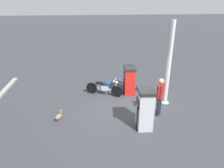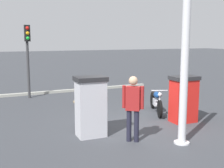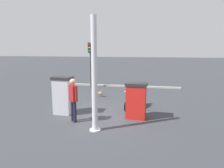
{
  "view_description": "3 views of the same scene",
  "coord_description": "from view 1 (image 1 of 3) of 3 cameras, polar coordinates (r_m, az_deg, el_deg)",
  "views": [
    {
      "loc": [
        1.73,
        8.24,
        4.77
      ],
      "look_at": [
        0.78,
        -0.41,
        1.07
      ],
      "focal_mm": 32.28,
      "sensor_mm": 36.0,
      "label": 1
    },
    {
      "loc": [
        -7.46,
        4.44,
        2.66
      ],
      "look_at": [
        1.26,
        0.21,
        1.15
      ],
      "focal_mm": 46.12,
      "sensor_mm": 36.0,
      "label": 2
    },
    {
      "loc": [
        -8.41,
        -2.17,
        2.88
      ],
      "look_at": [
        0.53,
        -0.44,
        1.27
      ],
      "focal_mm": 32.42,
      "sensor_mm": 36.0,
      "label": 3
    }
  ],
  "objects": [
    {
      "name": "motorcycle_near_pump",
      "position": [
        10.66,
        -2.12,
        -0.94
      ],
      "size": [
        1.89,
        0.96,
        0.95
      ],
      "color": "black",
      "rests_on": "ground"
    },
    {
      "name": "canopy_support_pole",
      "position": [
        9.68,
        15.76,
        4.9
      ],
      "size": [
        0.4,
        0.4,
        3.96
      ],
      "color": "silver",
      "rests_on": "ground"
    },
    {
      "name": "attendant_person",
      "position": [
        8.84,
        13.47,
        -2.91
      ],
      "size": [
        0.44,
        0.49,
        1.73
      ],
      "color": "#1E1E2D",
      "rests_on": "ground"
    },
    {
      "name": "ground_plane",
      "position": [
        9.68,
        4.89,
        -6.62
      ],
      "size": [
        120.0,
        120.0,
        0.0
      ],
      "primitive_type": "plane",
      "color": "#383A3F"
    },
    {
      "name": "wandering_duck",
      "position": [
        8.84,
        -14.86,
        -8.84
      ],
      "size": [
        0.35,
        0.42,
        0.45
      ],
      "color": "#847051",
      "rests_on": "ground"
    },
    {
      "name": "fuel_pump_near",
      "position": [
        10.82,
        4.88,
        1.18
      ],
      "size": [
        0.67,
        0.9,
        1.5
      ],
      "color": "red",
      "rests_on": "ground"
    },
    {
      "name": "fuel_pump_far",
      "position": [
        7.96,
        9.27,
        -6.84
      ],
      "size": [
        0.7,
        0.87,
        1.67
      ],
      "color": "silver",
      "rests_on": "ground"
    }
  ]
}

